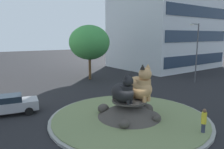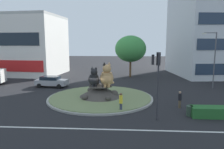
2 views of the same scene
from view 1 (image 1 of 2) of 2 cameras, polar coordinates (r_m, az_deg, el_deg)
The scene contains 8 objects.
ground_plane at distance 16.83m, azimuth 4.53°, elevation -11.64°, with size 160.00×160.00×0.00m, color black.
roundabout_island at distance 16.66m, azimuth 4.56°, elevation -10.09°, with size 11.94×11.94×1.53m.
cat_statue_black at distance 15.51m, azimuth 3.05°, elevation -4.44°, with size 1.66×2.43×2.22m.
cat_statue_calico at distance 16.30m, azimuth 7.37°, elevation -3.09°, with size 1.72×2.76×2.74m.
broadleaf_tree_behind_island at distance 30.86m, azimuth -5.97°, elevation 8.38°, with size 5.69×5.69×7.70m.
streetlight_arm at distance 30.52m, azimuth 21.31°, elevation 6.21°, with size 2.08×0.57×7.76m.
pedestrian_yellow_shirt at distance 14.99m, azimuth 23.00°, elevation -11.31°, with size 0.32×0.32×1.80m.
sedan_on_far_lane at distance 19.38m, azimuth -25.82°, elevation -7.12°, with size 4.69×2.45×1.55m.
Camera 1 is at (-9.01, -12.75, 6.28)m, focal length 34.72 mm.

